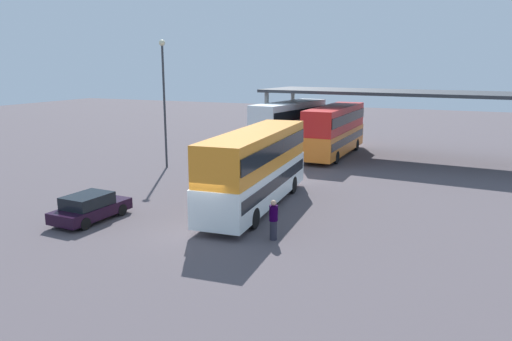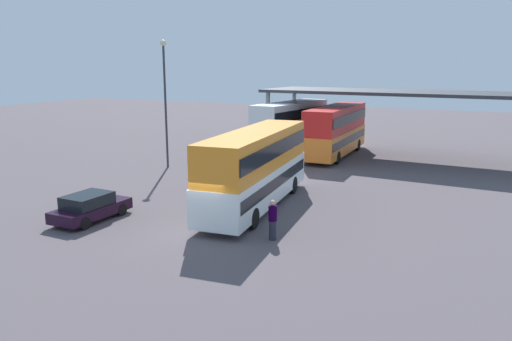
{
  "view_description": "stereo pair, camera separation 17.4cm",
  "coord_description": "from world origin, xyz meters",
  "px_view_note": "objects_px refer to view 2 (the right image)",
  "views": [
    {
      "loc": [
        10.51,
        -18.56,
        7.51
      ],
      "look_at": [
        0.33,
        4.74,
        2.0
      ],
      "focal_mm": 34.32,
      "sensor_mm": 36.0,
      "label": 1
    },
    {
      "loc": [
        10.67,
        -18.48,
        7.51
      ],
      "look_at": [
        0.33,
        4.74,
        2.0
      ],
      "focal_mm": 34.32,
      "sensor_mm": 36.0,
      "label": 2
    }
  ],
  "objects_px": {
    "double_decker_main": "(256,166)",
    "double_decker_near_canopy": "(291,125)",
    "parked_hatchback": "(90,207)",
    "lamppost_tall": "(165,90)",
    "double_decker_mid_row": "(336,129)",
    "pedestrian_waiting": "(273,220)"
  },
  "relations": [
    {
      "from": "double_decker_main",
      "to": "double_decker_near_canopy",
      "type": "bearing_deg",
      "value": 9.87
    },
    {
      "from": "double_decker_main",
      "to": "double_decker_near_canopy",
      "type": "relative_size",
      "value": 1.1
    },
    {
      "from": "parked_hatchback",
      "to": "lamppost_tall",
      "type": "bearing_deg",
      "value": 20.07
    },
    {
      "from": "double_decker_near_canopy",
      "to": "double_decker_mid_row",
      "type": "distance_m",
      "value": 4.15
    },
    {
      "from": "lamppost_tall",
      "to": "parked_hatchback",
      "type": "bearing_deg",
      "value": -72.89
    },
    {
      "from": "double_decker_near_canopy",
      "to": "parked_hatchback",
      "type": "bearing_deg",
      "value": -177.49
    },
    {
      "from": "lamppost_tall",
      "to": "double_decker_mid_row",
      "type": "bearing_deg",
      "value": 43.53
    },
    {
      "from": "double_decker_main",
      "to": "pedestrian_waiting",
      "type": "height_order",
      "value": "double_decker_main"
    },
    {
      "from": "double_decker_main",
      "to": "double_decker_near_canopy",
      "type": "xyz_separation_m",
      "value": [
        -4.2,
        16.85,
        0.11
      ]
    },
    {
      "from": "double_decker_main",
      "to": "lamppost_tall",
      "type": "xyz_separation_m",
      "value": [
        -10.29,
        6.84,
        3.43
      ]
    },
    {
      "from": "double_decker_near_canopy",
      "to": "double_decker_mid_row",
      "type": "height_order",
      "value": "double_decker_near_canopy"
    },
    {
      "from": "double_decker_main",
      "to": "double_decker_mid_row",
      "type": "xyz_separation_m",
      "value": [
        -0.06,
        16.56,
        0.01
      ]
    },
    {
      "from": "double_decker_near_canopy",
      "to": "lamppost_tall",
      "type": "relative_size",
      "value": 1.11
    },
    {
      "from": "lamppost_tall",
      "to": "pedestrian_waiting",
      "type": "height_order",
      "value": "lamppost_tall"
    },
    {
      "from": "double_decker_main",
      "to": "lamppost_tall",
      "type": "bearing_deg",
      "value": 52.25
    },
    {
      "from": "parked_hatchback",
      "to": "double_decker_mid_row",
      "type": "bearing_deg",
      "value": -13.31
    },
    {
      "from": "double_decker_main",
      "to": "parked_hatchback",
      "type": "relative_size",
      "value": 2.75
    },
    {
      "from": "double_decker_main",
      "to": "pedestrian_waiting",
      "type": "relative_size",
      "value": 6.26
    },
    {
      "from": "lamppost_tall",
      "to": "pedestrian_waiting",
      "type": "relative_size",
      "value": 5.14
    },
    {
      "from": "double_decker_mid_row",
      "to": "double_decker_near_canopy",
      "type": "bearing_deg",
      "value": 86.77
    },
    {
      "from": "pedestrian_waiting",
      "to": "parked_hatchback",
      "type": "bearing_deg",
      "value": 120.32
    },
    {
      "from": "double_decker_mid_row",
      "to": "pedestrian_waiting",
      "type": "relative_size",
      "value": 6.07
    }
  ]
}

